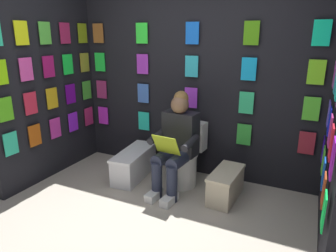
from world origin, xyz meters
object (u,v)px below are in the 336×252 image
at_px(comic_longbox_far, 134,164).
at_px(comic_longbox_near, 226,185).
at_px(toilet, 184,158).
at_px(person_reading, 176,143).

bearing_deg(comic_longbox_far, comic_longbox_near, 173.10).
bearing_deg(comic_longbox_near, comic_longbox_far, 1.33).
distance_m(toilet, comic_longbox_far, 0.68).
relative_size(person_reading, comic_longbox_far, 1.41).
distance_m(toilet, person_reading, 0.35).
bearing_deg(toilet, comic_longbox_far, 16.48).
height_order(person_reading, comic_longbox_near, person_reading).
relative_size(comic_longbox_near, comic_longbox_far, 0.74).
relative_size(toilet, person_reading, 0.65).
height_order(toilet, comic_longbox_near, toilet).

